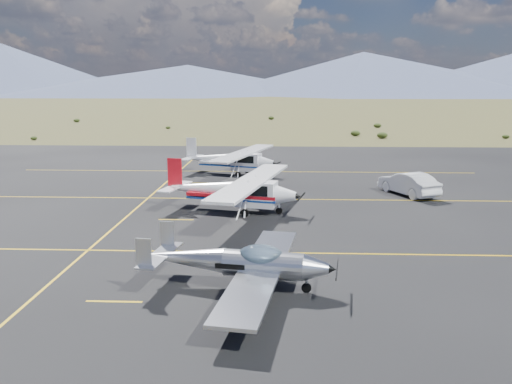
% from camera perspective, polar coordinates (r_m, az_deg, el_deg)
% --- Properties ---
extents(ground, '(1600.00, 1600.00, 0.00)m').
position_cam_1_polar(ground, '(21.15, -5.08, -8.61)').
color(ground, '#383D1C').
rests_on(ground, ground).
extents(apron, '(72.00, 72.00, 0.02)m').
position_cam_1_polar(apron, '(27.76, -3.24, -3.54)').
color(apron, black).
rests_on(apron, ground).
extents(aircraft_low_wing, '(6.99, 9.66, 2.09)m').
position_cam_1_polar(aircraft_low_wing, '(18.72, -1.60, -8.09)').
color(aircraft_low_wing, silver).
rests_on(aircraft_low_wing, apron).
extents(aircraft_cessna, '(7.85, 12.21, 3.09)m').
position_cam_1_polar(aircraft_cessna, '(29.97, -2.68, 0.33)').
color(aircraft_cessna, white).
rests_on(aircraft_cessna, apron).
extents(aircraft_plain, '(8.00, 11.90, 3.03)m').
position_cam_1_polar(aircraft_plain, '(42.70, -2.91, 3.80)').
color(aircraft_plain, silver).
rests_on(aircraft_plain, apron).
extents(sedan, '(3.57, 5.12, 1.60)m').
position_cam_1_polar(sedan, '(36.19, 17.02, 0.93)').
color(sedan, white).
rests_on(sedan, apron).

